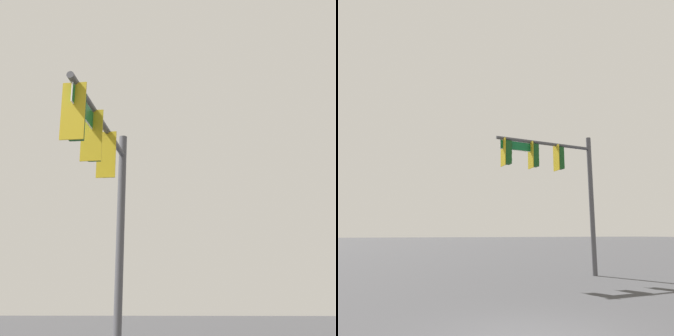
{
  "view_description": "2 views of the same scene",
  "coord_description": "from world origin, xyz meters",
  "views": [
    {
      "loc": [
        6.17,
        -4.64,
        1.67
      ],
      "look_at": [
        -5.29,
        -6.16,
        5.23
      ],
      "focal_mm": 50.0,
      "sensor_mm": 36.0,
      "label": 1
    },
    {
      "loc": [
        3.08,
        5.77,
        2.0
      ],
      "look_at": [
        -2.59,
        -7.64,
        4.94
      ],
      "focal_mm": 35.0,
      "sensor_mm": 36.0,
      "label": 2
    }
  ],
  "objects": [
    {
      "name": "signal_pole_near",
      "position": [
        -5.47,
        -7.85,
        4.94
      ],
      "size": [
        5.36,
        0.56,
        6.98
      ],
      "color": "#47474C",
      "rests_on": "ground_plane"
    }
  ]
}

